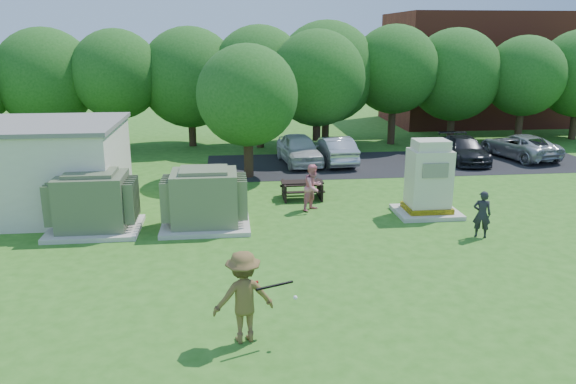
{
  "coord_description": "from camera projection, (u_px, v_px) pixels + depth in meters",
  "views": [
    {
      "loc": [
        -2.02,
        -14.04,
        6.35
      ],
      "look_at": [
        0.0,
        4.0,
        1.3
      ],
      "focal_mm": 35.0,
      "sensor_mm": 36.0,
      "label": 1
    }
  ],
  "objects": [
    {
      "name": "parking_strip",
      "position": [
        402.0,
        163.0,
        29.04
      ],
      "size": [
        20.0,
        6.0,
        0.01
      ],
      "primitive_type": "cube",
      "color": "#232326",
      "rests_on": "ground"
    },
    {
      "name": "transformer_left",
      "position": [
        93.0,
        203.0,
        18.72
      ],
      "size": [
        3.0,
        2.4,
        2.07
      ],
      "color": "beige",
      "rests_on": "ground"
    },
    {
      "name": "picnic_table",
      "position": [
        302.0,
        188.0,
        22.63
      ],
      "size": [
        1.68,
        1.26,
        0.72
      ],
      "color": "black",
      "rests_on": "ground"
    },
    {
      "name": "transformer_right",
      "position": [
        205.0,
        200.0,
        19.11
      ],
      "size": [
        3.0,
        2.4,
        2.07
      ],
      "color": "beige",
      "rests_on": "ground"
    },
    {
      "name": "ground",
      "position": [
        304.0,
        276.0,
        15.37
      ],
      "size": [
        120.0,
        120.0,
        0.0
      ],
      "primitive_type": "plane",
      "color": "#2D6619",
      "rests_on": "ground"
    },
    {
      "name": "car_silver_a",
      "position": [
        334.0,
        150.0,
        28.92
      ],
      "size": [
        1.79,
        4.37,
        1.41
      ],
      "primitive_type": "imported",
      "rotation": [
        0.0,
        0.0,
        3.21
      ],
      "color": "#A9A9AD",
      "rests_on": "ground"
    },
    {
      "name": "generator_cabinet",
      "position": [
        428.0,
        182.0,
        20.42
      ],
      "size": [
        2.29,
        1.87,
        2.79
      ],
      "color": "beige",
      "rests_on": "ground"
    },
    {
      "name": "car_dark",
      "position": [
        464.0,
        149.0,
        29.3
      ],
      "size": [
        2.16,
        4.56,
        1.28
      ],
      "primitive_type": "imported",
      "rotation": [
        0.0,
        0.0,
        -0.08
      ],
      "color": "black",
      "rests_on": "ground"
    },
    {
      "name": "tree_row",
      "position": [
        290.0,
        76.0,
        32.15
      ],
      "size": [
        41.3,
        13.3,
        7.3
      ],
      "color": "#47301E",
      "rests_on": "ground"
    },
    {
      "name": "person_at_picnic",
      "position": [
        313.0,
        187.0,
        21.02
      ],
      "size": [
        1.09,
        1.08,
        1.77
      ],
      "primitive_type": "imported",
      "rotation": [
        0.0,
        0.0,
        0.75
      ],
      "color": "pink",
      "rests_on": "ground"
    },
    {
      "name": "batter",
      "position": [
        244.0,
        297.0,
        11.89
      ],
      "size": [
        1.44,
        0.99,
        2.04
      ],
      "primitive_type": "imported",
      "rotation": [
        0.0,
        0.0,
        3.33
      ],
      "color": "brown",
      "rests_on": "ground"
    },
    {
      "name": "car_white",
      "position": [
        299.0,
        149.0,
        28.84
      ],
      "size": [
        2.22,
        4.59,
        1.51
      ],
      "primitive_type": "imported",
      "rotation": [
        0.0,
        0.0,
        0.1
      ],
      "color": "silver",
      "rests_on": "ground"
    },
    {
      "name": "person_by_generator",
      "position": [
        482.0,
        214.0,
        18.18
      ],
      "size": [
        0.67,
        0.56,
        1.56
      ],
      "primitive_type": "imported",
      "rotation": [
        0.0,
        0.0,
        2.77
      ],
      "color": "black",
      "rests_on": "ground"
    },
    {
      "name": "batting_equipment",
      "position": [
        274.0,
        287.0,
        11.73
      ],
      "size": [
        1.03,
        0.44,
        0.37
      ],
      "color": "black",
      "rests_on": "ground"
    },
    {
      "name": "brick_building",
      "position": [
        492.0,
        69.0,
        42.08
      ],
      "size": [
        15.0,
        8.0,
        8.0
      ],
      "primitive_type": "cube",
      "color": "maroon",
      "rests_on": "ground"
    },
    {
      "name": "car_silver_b",
      "position": [
        519.0,
        146.0,
        30.15
      ],
      "size": [
        3.17,
        5.06,
        1.3
      ],
      "primitive_type": "imported",
      "rotation": [
        0.0,
        0.0,
        3.37
      ],
      "color": "#A7A7AC",
      "rests_on": "ground"
    }
  ]
}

